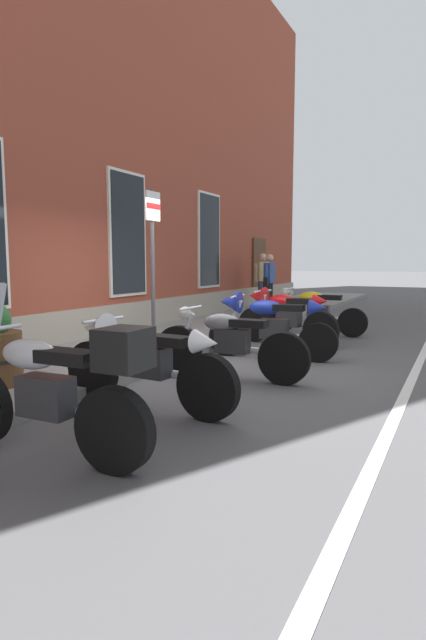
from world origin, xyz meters
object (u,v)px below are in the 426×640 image
object	(u,v)px
motorcycle_yellow_naked	(315,312)
pedestrian_blue_top	(269,279)
motorcycle_red_sport	(283,314)
motorcycle_silver_touring	(51,389)
motorcycle_white_sport	(140,358)
motorcycle_grey_naked	(228,343)
motorcycle_blue_sport	(266,322)
parking_sign	(153,249)
pedestrian_tan_coat	(263,278)

from	to	relation	value
motorcycle_yellow_naked	pedestrian_blue_top	world-z (taller)	pedestrian_blue_top
motorcycle_red_sport	motorcycle_yellow_naked	bearing A→B (deg)	-7.90
motorcycle_silver_touring	pedestrian_blue_top	distance (m)	10.81
motorcycle_white_sport	motorcycle_grey_naked	size ratio (longest dim) A/B	1.00
motorcycle_blue_sport	motorcycle_red_sport	bearing A→B (deg)	7.71
parking_sign	motorcycle_silver_touring	bearing A→B (deg)	-158.18
motorcycle_blue_sport	pedestrian_blue_top	xyz separation A→B (m)	(5.96, 2.15, 0.46)
motorcycle_yellow_naked	motorcycle_red_sport	bearing A→B (deg)	172.10
motorcycle_yellow_naked	motorcycle_silver_touring	bearing A→B (deg)	179.67
motorcycle_yellow_naked	pedestrian_blue_top	xyz separation A→B (m)	(3.09, 2.17, 0.55)
motorcycle_blue_sport	motorcycle_yellow_naked	bearing A→B (deg)	-0.30
motorcycle_grey_naked	motorcycle_yellow_naked	distance (m)	4.41
motorcycle_grey_naked	parking_sign	bearing A→B (deg)	69.53
motorcycle_yellow_naked	parking_sign	bearing A→B (deg)	158.46
motorcycle_white_sport	motorcycle_grey_naked	xyz separation A→B (m)	(1.64, -0.26, -0.07)
motorcycle_white_sport	motorcycle_red_sport	bearing A→B (deg)	-0.38
motorcycle_yellow_naked	pedestrian_tan_coat	world-z (taller)	pedestrian_tan_coat
motorcycle_yellow_naked	parking_sign	xyz separation A→B (m)	(-3.83, 1.51, 1.26)
motorcycle_silver_touring	pedestrian_tan_coat	xyz separation A→B (m)	(11.35, 2.61, 0.49)
motorcycle_grey_naked	parking_sign	size ratio (longest dim) A/B	0.88
motorcycle_red_sport	parking_sign	distance (m)	2.94
pedestrian_blue_top	pedestrian_tan_coat	distance (m)	0.91
motorcycle_grey_naked	pedestrian_blue_top	xyz separation A→B (m)	(7.50, 2.19, 0.56)
motorcycle_white_sport	parking_sign	bearing A→B (deg)	30.04
motorcycle_silver_touring	motorcycle_white_sport	size ratio (longest dim) A/B	0.94
motorcycle_blue_sport	motorcycle_white_sport	bearing A→B (deg)	176.05
motorcycle_grey_naked	motorcycle_red_sport	bearing A→B (deg)	4.47
motorcycle_blue_sport	motorcycle_silver_touring	bearing A→B (deg)	179.66
parking_sign	motorcycle_red_sport	bearing A→B (deg)	-28.98
motorcycle_yellow_naked	motorcycle_blue_sport	bearing A→B (deg)	179.70
pedestrian_tan_coat	motorcycle_silver_touring	bearing A→B (deg)	-167.04
pedestrian_tan_coat	motorcycle_blue_sport	bearing A→B (deg)	-158.54
motorcycle_yellow_naked	parking_sign	size ratio (longest dim) A/B	0.85
motorcycle_grey_naked	pedestrian_blue_top	size ratio (longest dim) A/B	1.36
motorcycle_silver_touring	pedestrian_tan_coat	size ratio (longest dim) A/B	1.25
motorcycle_grey_naked	motorcycle_red_sport	distance (m)	2.95
motorcycle_yellow_naked	pedestrian_blue_top	bearing A→B (deg)	35.01
motorcycle_yellow_naked	pedestrian_tan_coat	xyz separation A→B (m)	(3.85, 2.66, 0.58)
motorcycle_yellow_naked	motorcycle_grey_naked	bearing A→B (deg)	-179.66
motorcycle_silver_touring	motorcycle_white_sport	bearing A→B (deg)	7.48
pedestrian_tan_coat	parking_sign	distance (m)	7.80
motorcycle_red_sport	motorcycle_grey_naked	bearing A→B (deg)	-175.53
pedestrian_tan_coat	motorcycle_grey_naked	bearing A→B (deg)	-162.01
motorcycle_grey_naked	parking_sign	xyz separation A→B (m)	(0.57, 1.54, 1.27)
motorcycle_blue_sport	parking_sign	size ratio (longest dim) A/B	0.85
motorcycle_silver_touring	motorcycle_red_sport	distance (m)	6.04
motorcycle_white_sport	pedestrian_tan_coat	xyz separation A→B (m)	(9.89, 2.42, 0.51)
motorcycle_silver_touring	pedestrian_blue_top	bearing A→B (deg)	11.33
motorcycle_white_sport	pedestrian_tan_coat	distance (m)	10.20
motorcycle_blue_sport	pedestrian_tan_coat	distance (m)	7.23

